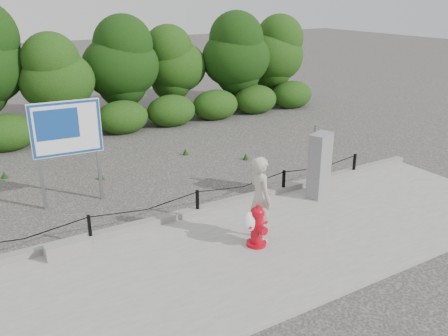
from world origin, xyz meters
name	(u,v)px	position (x,y,z in m)	size (l,w,h in m)	color
ground	(198,217)	(0.00, 0.00, 0.00)	(90.00, 90.00, 0.00)	#2D2B28
sidewalk	(245,254)	(0.00, -2.00, 0.04)	(14.00, 4.00, 0.08)	gray
curb	(197,211)	(0.00, 0.05, 0.15)	(14.00, 0.22, 0.14)	slate
chain_barrier	(197,199)	(0.00, 0.00, 0.46)	(10.06, 0.06, 0.60)	black
treeline	(86,64)	(0.18, 8.98, 2.41)	(20.12, 3.60, 4.64)	black
fire_hydrant	(257,227)	(0.36, -1.89, 0.50)	(0.47, 0.48, 0.88)	#B80616
pedestrian	(259,200)	(0.53, -1.70, 0.96)	(0.76, 0.70, 1.81)	#AAA492
concrete_block	(68,248)	(-3.03, -0.26, 0.22)	(0.86, 0.30, 0.28)	gray
utility_cabinet	(319,165)	(3.10, -0.62, 0.90)	(0.71, 0.56, 1.81)	gray
advertising_sign	(66,133)	(-2.26, 2.20, 1.83)	(1.62, 0.25, 2.59)	slate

